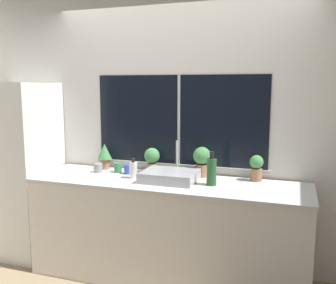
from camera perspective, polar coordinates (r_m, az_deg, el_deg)
The scene contains 14 objects.
wall_back at distance 3.62m, azimuth 1.85°, elevation 2.29°, with size 8.00×0.09×2.70m.
wall_left at distance 5.36m, azimuth -19.17°, elevation 3.88°, with size 0.06×7.00×2.70m.
counter at distance 3.47m, azimuth -0.21°, elevation -13.25°, with size 2.48×0.69×0.91m.
refrigerator at distance 4.18m, azimuth -21.59°, elevation -3.89°, with size 0.67×0.66×1.78m.
sink at distance 3.32m, azimuth 0.27°, elevation -5.18°, with size 0.48×0.43×0.33m.
potted_plant_far_left at distance 3.83m, azimuth -9.63°, elevation -1.84°, with size 0.14×0.14×0.26m.
potted_plant_center_left at distance 3.62m, azimuth -2.46°, elevation -2.45°, with size 0.15×0.15×0.24m.
potted_plant_center_right at distance 3.47m, azimuth 5.18°, elevation -2.70°, with size 0.16×0.16×0.28m.
potted_plant_far_right at distance 3.40m, azimuth 13.32°, elevation -3.72°, with size 0.12×0.12×0.23m.
soap_bottle at distance 3.42m, azimuth -5.30°, elevation -4.22°, with size 0.07×0.07×0.19m.
bottle_tall at distance 3.19m, azimuth 6.65°, elevation -4.44°, with size 0.08×0.08×0.29m.
mug_green at distance 3.68m, azimuth -7.64°, elevation -3.90°, with size 0.07×0.07×0.09m.
mug_grey at distance 3.71m, azimuth -10.60°, elevation -3.90°, with size 0.09×0.09×0.09m.
mug_blue at distance 3.60m, azimuth -6.13°, elevation -4.16°, with size 0.07×0.07×0.09m.
Camera 1 is at (1.05, -2.71, 1.75)m, focal length 40.00 mm.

